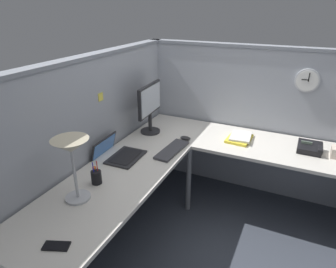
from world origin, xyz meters
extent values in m
plane|color=#383D47|center=(0.00, 0.00, 0.00)|extent=(6.80, 6.80, 0.00)
cube|color=#999EA8|center=(-0.36, 0.87, 0.78)|extent=(2.57, 0.10, 1.55)
cube|color=gray|center=(-0.36, 0.87, 1.56)|extent=(2.57, 0.12, 0.03)
cube|color=#999EA8|center=(0.87, -0.27, 0.78)|extent=(0.10, 2.37, 1.55)
cube|color=gray|center=(0.87, -0.27, 1.56)|extent=(0.12, 2.37, 0.03)
cube|color=beige|center=(-0.38, 0.47, 0.71)|extent=(2.35, 0.66, 0.03)
cube|color=beige|center=(0.47, -0.60, 0.71)|extent=(0.66, 1.49, 0.03)
cylinder|color=slate|center=(0.16, 0.16, 0.35)|extent=(0.05, 0.05, 0.70)
cylinder|color=#232326|center=(0.28, 0.64, 0.74)|extent=(0.20, 0.20, 0.02)
cylinder|color=#232326|center=(0.28, 0.64, 0.84)|extent=(0.04, 0.04, 0.20)
cube|color=#232326|center=(0.28, 0.64, 1.08)|extent=(0.46, 0.06, 0.30)
cube|color=silver|center=(0.28, 0.62, 1.08)|extent=(0.42, 0.03, 0.26)
cube|color=#232326|center=(-0.31, 0.57, 0.74)|extent=(0.35, 0.25, 0.02)
cube|color=black|center=(-0.31, 0.57, 0.75)|extent=(0.30, 0.19, 0.00)
cube|color=#232326|center=(-0.32, 0.79, 0.77)|extent=(0.34, 0.08, 0.22)
cube|color=#4C84D8|center=(-0.31, 0.78, 0.77)|extent=(0.31, 0.06, 0.18)
cube|color=#38383D|center=(-0.02, 0.26, 0.74)|extent=(0.44, 0.17, 0.02)
ellipsoid|color=#232326|center=(0.26, 0.24, 0.75)|extent=(0.06, 0.10, 0.03)
cylinder|color=#B7BABF|center=(-0.94, 0.55, 0.74)|extent=(0.17, 0.17, 0.02)
cylinder|color=#B7BABF|center=(-0.94, 0.55, 0.93)|extent=(0.02, 0.02, 0.38)
cone|color=#B2A88C|center=(-0.94, 0.55, 1.13)|extent=(0.24, 0.24, 0.09)
cylinder|color=black|center=(-0.73, 0.55, 0.78)|extent=(0.08, 0.08, 0.10)
cylinder|color=#1E1EB2|center=(-0.74, 0.56, 0.84)|extent=(0.01, 0.01, 0.13)
cylinder|color=#B21E1E|center=(-0.72, 0.54, 0.84)|extent=(0.01, 0.01, 0.13)
cylinder|color=#D8591E|center=(-0.73, 0.56, 0.85)|extent=(0.03, 0.03, 0.01)
cube|color=black|center=(-1.33, 0.36, 0.73)|extent=(0.12, 0.16, 0.01)
cube|color=black|center=(0.49, -0.85, 0.77)|extent=(0.19, 0.20, 0.10)
cube|color=#8CA58C|center=(0.49, -0.82, 0.80)|extent=(0.01, 0.09, 0.04)
cube|color=black|center=(0.49, -0.94, 0.79)|extent=(0.19, 0.04, 0.04)
cube|color=yellow|center=(0.47, -0.23, 0.74)|extent=(0.29, 0.23, 0.02)
cube|color=silver|center=(0.49, -0.24, 0.76)|extent=(0.27, 0.21, 0.02)
cylinder|color=#B7BABF|center=(0.82, -0.73, 1.29)|extent=(0.03, 0.22, 0.22)
cylinder|color=white|center=(0.80, -0.73, 1.29)|extent=(0.00, 0.19, 0.19)
cube|color=black|center=(0.80, -0.71, 1.30)|extent=(0.00, 0.06, 0.01)
cube|color=black|center=(0.80, -0.74, 1.33)|extent=(0.00, 0.01, 0.08)
cube|color=#EAD84C|center=(-0.25, 0.82, 1.23)|extent=(0.06, 0.00, 0.07)
camera|label=1|loc=(-2.20, -0.72, 1.95)|focal=31.87mm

